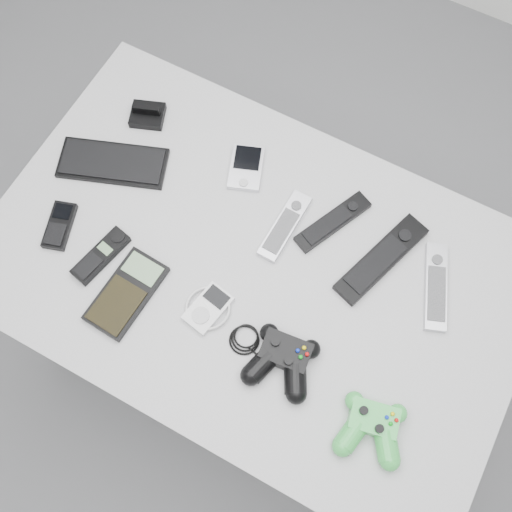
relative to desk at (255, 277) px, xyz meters
The scene contains 15 objects.
floor 0.73m from the desk, 67.55° to the left, with size 3.50×3.50×0.00m, color slate.
desk is the anchor object (origin of this frame).
pda_keyboard 0.43m from the desk, behind, with size 0.25×0.11×0.02m, color black.
dock_bracket 0.48m from the desk, 152.16° to the left, with size 0.08×0.07×0.04m, color black.
pda 0.26m from the desk, 123.00° to the left, with size 0.07×0.12×0.02m, color silver.
remote_silver_a 0.14m from the desk, 82.59° to the left, with size 0.04×0.18×0.02m, color silver.
remote_black_a 0.22m from the desk, 59.00° to the left, with size 0.04×0.19×0.02m, color black.
remote_black_b 0.29m from the desk, 31.28° to the left, with size 0.06×0.25×0.02m, color black.
remote_silver_b 0.41m from the desk, 21.20° to the left, with size 0.05×0.20×0.02m, color #B0B0B7.
mobile_phone 0.46m from the desk, 163.92° to the right, with size 0.05×0.11×0.02m, color black.
cordless_handset 0.35m from the desk, 155.44° to the right, with size 0.05×0.14×0.02m, color black.
calculator 0.30m from the desk, 138.56° to the right, with size 0.10×0.19×0.02m, color black.
mp3_player 0.16m from the desk, 107.25° to the right, with size 0.10×0.10×0.02m, color silver.
controller_black 0.24m from the desk, 45.95° to the right, with size 0.24×0.15×0.05m, color black, non-canonical shape.
controller_green 0.43m from the desk, 27.55° to the right, with size 0.14×0.14×0.05m, color green, non-canonical shape.
Camera 1 is at (0.21, -0.42, 2.05)m, focal length 42.00 mm.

